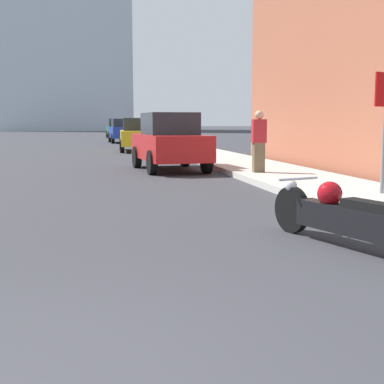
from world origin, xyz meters
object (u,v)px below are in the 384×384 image
Objects in this scene: parked_car_blue at (123,131)px; pedestrian at (259,141)px; parked_car_yellow at (140,135)px; motorcycle at (345,216)px; parked_car_green at (117,128)px; parked_car_red at (170,142)px.

parked_car_blue is 25.00m from pedestrian.
parked_car_yellow is 11.37m from parked_car_blue.
motorcycle is 0.58× the size of parked_car_blue.
parked_car_yellow reaches higher than motorcycle.
pedestrian is at bearing -79.74° from parked_car_yellow.
parked_car_blue reaches higher than parked_car_yellow.
parked_car_yellow is 23.51m from parked_car_green.
parked_car_red is 0.88× the size of parked_car_yellow.
parked_car_red is 3.25m from pedestrian.
pedestrian is (1.92, -24.92, 0.10)m from parked_car_blue.
parked_car_green is (0.08, 23.51, 0.05)m from parked_car_yellow.
parked_car_blue is at bearing 84.91° from parked_car_red.
parked_car_green is 37.11m from pedestrian.
parked_car_yellow is at bearing -91.37° from parked_car_green.
parked_car_green is at bearing 72.73° from motorcycle.
parked_car_green is at bearing 92.67° from pedestrian.
motorcycle is 10.24m from parked_car_red.
parked_car_blue is at bearing -92.10° from parked_car_green.
parked_car_green is at bearing 84.59° from parked_car_red.
parked_car_blue is 2.69× the size of pedestrian.
pedestrian reaches higher than motorcycle.
parked_car_blue is (-0.11, 11.37, 0.03)m from parked_car_yellow.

